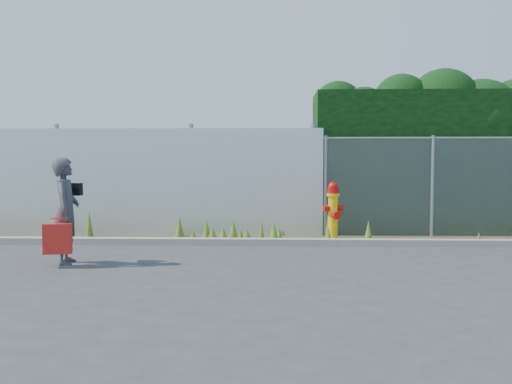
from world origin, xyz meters
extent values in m
plane|color=#353537|center=(0.00, 0.00, 0.00)|extent=(80.00, 80.00, 0.00)
cube|color=gray|center=(0.00, 1.80, 0.06)|extent=(16.00, 0.22, 0.12)
cube|color=#403824|center=(0.00, 2.40, 0.01)|extent=(16.00, 1.20, 0.01)
cone|color=#43691F|center=(-1.16, 2.21, 0.13)|extent=(0.21, 0.21, 0.27)
cone|color=#43691F|center=(-4.49, 2.32, 0.14)|extent=(0.08, 0.08, 0.28)
cone|color=#43691F|center=(-1.89, 2.79, 0.21)|extent=(0.18, 0.18, 0.42)
cone|color=#43691F|center=(0.01, 2.00, 0.20)|extent=(0.21, 0.21, 0.40)
cone|color=#43691F|center=(-0.77, 2.36, 0.19)|extent=(0.21, 0.21, 0.39)
cone|color=#43691F|center=(-0.96, 2.21, 0.13)|extent=(0.23, 0.23, 0.26)
cone|color=#43691F|center=(-0.63, 2.24, 0.12)|extent=(0.15, 0.15, 0.24)
cone|color=#43691F|center=(3.81, 2.05, 0.11)|extent=(0.12, 0.12, 0.22)
cone|color=#43691F|center=(-1.56, 2.39, 0.10)|extent=(0.12, 0.12, 0.19)
cone|color=#43691F|center=(-4.35, 2.56, 0.18)|extent=(0.17, 0.17, 0.37)
cone|color=#43691F|center=(-4.17, 2.07, 0.17)|extent=(0.23, 0.23, 0.34)
cone|color=#43691F|center=(-1.32, 2.60, 0.19)|extent=(0.17, 0.17, 0.37)
cone|color=#43691F|center=(-1.42, 2.99, 0.17)|extent=(0.09, 0.09, 0.35)
cone|color=#43691F|center=(0.18, 3.03, 0.24)|extent=(0.18, 0.18, 0.49)
cone|color=#43691F|center=(-1.87, 2.52, 0.12)|extent=(0.15, 0.15, 0.24)
cone|color=#43691F|center=(1.04, 2.14, 0.15)|extent=(0.12, 0.12, 0.30)
cone|color=#43691F|center=(0.12, 2.59, 0.11)|extent=(0.12, 0.12, 0.23)
cone|color=#43691F|center=(1.05, 2.45, 0.26)|extent=(0.09, 0.09, 0.52)
cone|color=#43691F|center=(1.77, 2.02, 0.22)|extent=(0.17, 0.17, 0.43)
cone|color=#43691F|center=(-0.51, 2.36, 0.11)|extent=(0.20, 0.20, 0.22)
cone|color=#43691F|center=(-0.22, 2.20, 0.20)|extent=(0.11, 0.11, 0.41)
cone|color=#43691F|center=(-3.67, 2.59, 0.27)|extent=(0.16, 0.16, 0.54)
cube|color=silver|center=(-3.25, 3.00, 1.10)|extent=(8.50, 0.08, 2.20)
cylinder|color=gray|center=(-4.50, 3.12, 1.15)|extent=(0.10, 0.10, 2.30)
cylinder|color=gray|center=(-1.70, 3.12, 1.15)|extent=(0.10, 0.10, 2.30)
cylinder|color=gray|center=(0.80, 3.12, 1.15)|extent=(0.10, 0.10, 2.30)
cube|color=gray|center=(4.25, 3.00, 1.00)|extent=(6.50, 0.03, 2.00)
cylinder|color=gray|center=(4.25, 3.00, 2.00)|extent=(6.50, 0.04, 0.04)
cylinder|color=gray|center=(1.05, 3.00, 1.02)|extent=(0.07, 0.07, 2.05)
cylinder|color=gray|center=(3.20, 3.00, 1.02)|extent=(0.07, 0.07, 2.05)
cube|color=black|center=(4.55, 4.00, 1.50)|extent=(7.30, 1.60, 3.00)
sphere|color=black|center=(1.43, 4.26, 2.75)|extent=(1.12, 1.12, 1.12)
sphere|color=black|center=(1.97, 4.04, 2.55)|extent=(1.21, 1.21, 1.21)
sphere|color=black|center=(2.79, 4.09, 2.81)|extent=(1.26, 1.26, 1.26)
sphere|color=black|center=(3.71, 4.09, 2.76)|extent=(1.58, 1.58, 1.58)
sphere|color=black|center=(4.51, 4.10, 2.39)|extent=(1.85, 1.85, 1.85)
cylinder|color=yellow|center=(1.14, 2.34, 0.03)|extent=(0.29, 0.29, 0.06)
cylinder|color=yellow|center=(1.14, 2.34, 0.44)|extent=(0.19, 0.19, 0.87)
cylinder|color=yellow|center=(1.14, 2.34, 0.89)|extent=(0.25, 0.25, 0.05)
cylinder|color=#B20F0A|center=(1.14, 2.34, 0.97)|extent=(0.22, 0.22, 0.10)
sphere|color=#B20F0A|center=(1.14, 2.34, 1.04)|extent=(0.20, 0.20, 0.20)
cylinder|color=#B20F0A|center=(1.14, 2.34, 1.14)|extent=(0.05, 0.05, 0.05)
cylinder|color=#B20F0A|center=(1.00, 2.34, 0.64)|extent=(0.10, 0.11, 0.11)
cylinder|color=#B20F0A|center=(1.29, 2.34, 0.64)|extent=(0.10, 0.11, 0.11)
cylinder|color=#B20F0A|center=(1.14, 2.20, 0.51)|extent=(0.15, 0.12, 0.15)
imported|color=#0F5B5F|center=(-3.11, -0.16, 0.80)|extent=(0.49, 0.65, 1.60)
cube|color=#B2330A|center=(-3.13, -0.44, 0.42)|extent=(0.40, 0.15, 0.44)
cylinder|color=#B2330A|center=(-3.13, -0.44, 0.72)|extent=(0.19, 0.02, 0.02)
cube|color=black|center=(-3.07, 0.09, 1.12)|extent=(0.25, 0.11, 0.19)
camera|label=1|loc=(0.05, -8.57, 1.59)|focal=40.00mm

